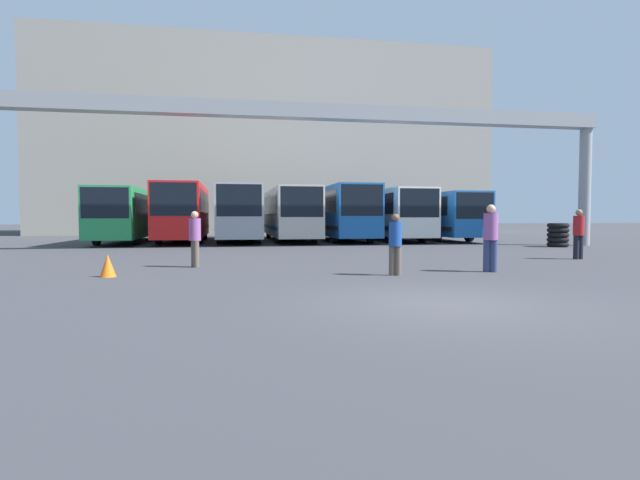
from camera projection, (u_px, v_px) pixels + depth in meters
ground_plane at (443, 304)px, 8.64m from camera, size 200.00×200.00×0.00m
building_backdrop at (269, 145)px, 48.10m from camera, size 39.86×12.00×16.88m
overhead_gantry at (308, 127)px, 23.53m from camera, size 30.07×0.80×6.83m
bus_slot_0 at (129, 213)px, 29.76m from camera, size 2.44×11.51×3.05m
bus_slot_1 at (184, 210)px, 29.94m from camera, size 2.48×10.75×3.32m
bus_slot_2 at (238, 211)px, 31.18m from camera, size 2.50×12.13×3.27m
bus_slot_3 at (289, 212)px, 31.63m from camera, size 2.46×11.90×3.19m
bus_slot_4 at (341, 210)px, 31.34m from camera, size 2.51×10.18×3.33m
bus_slot_5 at (389, 212)px, 32.18m from camera, size 2.46×10.73×3.15m
bus_slot_6 at (431, 214)px, 33.58m from camera, size 2.44×12.41×2.96m
pedestrian_near_left at (491, 236)px, 13.63m from camera, size 0.38×0.38×1.85m
pedestrian_mid_left at (579, 233)px, 17.75m from camera, size 0.37×0.37×1.78m
pedestrian_near_right at (395, 243)px, 12.83m from camera, size 0.33×0.33×1.59m
pedestrian_far_center at (195, 237)px, 14.93m from camera, size 0.35×0.35×1.68m
traffic_cone at (108, 266)px, 12.54m from camera, size 0.40×0.40×0.57m
tire_stack at (558, 235)px, 25.06m from camera, size 1.04×1.04×1.20m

